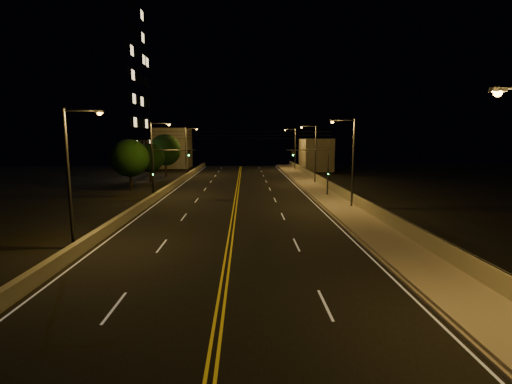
{
  "coord_description": "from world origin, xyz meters",
  "views": [
    {
      "loc": [
        1.07,
        -13.49,
        7.17
      ],
      "look_at": [
        2.0,
        18.0,
        2.5
      ],
      "focal_mm": 26.0,
      "sensor_mm": 36.0,
      "label": 1
    }
  ],
  "objects_px": {
    "building_tower": "(70,89)",
    "tree_1": "(150,158)",
    "traffic_signal_right": "(320,166)",
    "traffic_signal_left": "(162,167)",
    "streetlight_3": "(294,147)",
    "streetlight_6": "(187,148)",
    "streetlight_1": "(351,157)",
    "tree_2": "(165,150)",
    "streetlight_4": "(72,169)",
    "tree_0": "(130,158)",
    "streetlight_5": "(154,154)",
    "streetlight_2": "(314,150)"
  },
  "relations": [
    {
      "from": "building_tower",
      "to": "tree_2",
      "type": "xyz_separation_m",
      "value": [
        15.9,
        0.74,
        -10.62
      ]
    },
    {
      "from": "traffic_signal_right",
      "to": "building_tower",
      "type": "distance_m",
      "value": 47.33
    },
    {
      "from": "streetlight_3",
      "to": "traffic_signal_right",
      "type": "relative_size",
      "value": 1.53
    },
    {
      "from": "streetlight_3",
      "to": "tree_2",
      "type": "relative_size",
      "value": 1.16
    },
    {
      "from": "streetlight_3",
      "to": "building_tower",
      "type": "xyz_separation_m",
      "value": [
        -40.9,
        -11.82,
        10.28
      ]
    },
    {
      "from": "tree_1",
      "to": "traffic_signal_right",
      "type": "bearing_deg",
      "value": -33.51
    },
    {
      "from": "tree_0",
      "to": "tree_1",
      "type": "bearing_deg",
      "value": 87.59
    },
    {
      "from": "streetlight_6",
      "to": "tree_2",
      "type": "xyz_separation_m",
      "value": [
        -3.56,
        -2.73,
        -0.34
      ]
    },
    {
      "from": "tree_0",
      "to": "tree_1",
      "type": "height_order",
      "value": "tree_0"
    },
    {
      "from": "tree_0",
      "to": "tree_2",
      "type": "distance_m",
      "value": 17.35
    },
    {
      "from": "streetlight_6",
      "to": "tree_1",
      "type": "bearing_deg",
      "value": -111.45
    },
    {
      "from": "streetlight_1",
      "to": "tree_0",
      "type": "xyz_separation_m",
      "value": [
        -26.12,
        14.45,
        -0.83
      ]
    },
    {
      "from": "streetlight_6",
      "to": "traffic_signal_left",
      "type": "bearing_deg",
      "value": -87.57
    },
    {
      "from": "streetlight_6",
      "to": "traffic_signal_left",
      "type": "distance_m",
      "value": 27.04
    },
    {
      "from": "traffic_signal_right",
      "to": "tree_0",
      "type": "bearing_deg",
      "value": 164.22
    },
    {
      "from": "streetlight_1",
      "to": "streetlight_6",
      "type": "height_order",
      "value": "same"
    },
    {
      "from": "streetlight_1",
      "to": "streetlight_5",
      "type": "xyz_separation_m",
      "value": [
        -21.43,
        8.74,
        0.0
      ]
    },
    {
      "from": "streetlight_6",
      "to": "building_tower",
      "type": "bearing_deg",
      "value": -169.9
    },
    {
      "from": "streetlight_6",
      "to": "building_tower",
      "type": "height_order",
      "value": "building_tower"
    },
    {
      "from": "streetlight_1",
      "to": "building_tower",
      "type": "height_order",
      "value": "building_tower"
    },
    {
      "from": "streetlight_2",
      "to": "streetlight_4",
      "type": "relative_size",
      "value": 1.0
    },
    {
      "from": "traffic_signal_right",
      "to": "tree_1",
      "type": "xyz_separation_m",
      "value": [
        -24.2,
        16.02,
        0.16
      ]
    },
    {
      "from": "building_tower",
      "to": "tree_2",
      "type": "relative_size",
      "value": 4.17
    },
    {
      "from": "building_tower",
      "to": "tree_1",
      "type": "height_order",
      "value": "building_tower"
    },
    {
      "from": "building_tower",
      "to": "tree_0",
      "type": "height_order",
      "value": "building_tower"
    },
    {
      "from": "streetlight_6",
      "to": "traffic_signal_right",
      "type": "bearing_deg",
      "value": -53.6
    },
    {
      "from": "streetlight_3",
      "to": "streetlight_4",
      "type": "distance_m",
      "value": 59.47
    },
    {
      "from": "tree_0",
      "to": "traffic_signal_right",
      "type": "bearing_deg",
      "value": -15.78
    },
    {
      "from": "streetlight_5",
      "to": "tree_0",
      "type": "distance_m",
      "value": 7.43
    },
    {
      "from": "streetlight_1",
      "to": "building_tower",
      "type": "distance_m",
      "value": 52.35
    },
    {
      "from": "streetlight_2",
      "to": "tree_0",
      "type": "distance_m",
      "value": 26.69
    },
    {
      "from": "traffic_signal_left",
      "to": "building_tower",
      "type": "distance_m",
      "value": 33.4
    },
    {
      "from": "streetlight_1",
      "to": "tree_2",
      "type": "distance_m",
      "value": 40.42
    },
    {
      "from": "traffic_signal_left",
      "to": "tree_2",
      "type": "bearing_deg",
      "value": 100.99
    },
    {
      "from": "streetlight_2",
      "to": "streetlight_3",
      "type": "xyz_separation_m",
      "value": [
        0.0,
        22.98,
        0.0
      ]
    },
    {
      "from": "traffic_signal_left",
      "to": "tree_2",
      "type": "distance_m",
      "value": 24.73
    },
    {
      "from": "traffic_signal_right",
      "to": "streetlight_3",
      "type": "bearing_deg",
      "value": 87.5
    },
    {
      "from": "streetlight_6",
      "to": "traffic_signal_right",
      "type": "distance_m",
      "value": 33.55
    },
    {
      "from": "streetlight_3",
      "to": "streetlight_5",
      "type": "xyz_separation_m",
      "value": [
        -21.43,
        -34.1,
        0.0
      ]
    },
    {
      "from": "streetlight_1",
      "to": "tree_2",
      "type": "xyz_separation_m",
      "value": [
        -25.0,
        31.76,
        -0.34
      ]
    },
    {
      "from": "streetlight_5",
      "to": "tree_2",
      "type": "bearing_deg",
      "value": 98.81
    },
    {
      "from": "streetlight_4",
      "to": "streetlight_6",
      "type": "distance_m",
      "value": 47.12
    },
    {
      "from": "streetlight_2",
      "to": "tree_1",
      "type": "distance_m",
      "value": 26.03
    },
    {
      "from": "streetlight_4",
      "to": "tree_2",
      "type": "bearing_deg",
      "value": 94.59
    },
    {
      "from": "traffic_signal_right",
      "to": "traffic_signal_left",
      "type": "xyz_separation_m",
      "value": [
        -18.75,
        0.0,
        0.0
      ]
    },
    {
      "from": "tree_1",
      "to": "tree_2",
      "type": "distance_m",
      "value": 8.32
    },
    {
      "from": "streetlight_4",
      "to": "streetlight_6",
      "type": "relative_size",
      "value": 1.0
    },
    {
      "from": "streetlight_3",
      "to": "tree_1",
      "type": "bearing_deg",
      "value": -143.11
    },
    {
      "from": "traffic_signal_left",
      "to": "tree_1",
      "type": "bearing_deg",
      "value": 108.79
    },
    {
      "from": "traffic_signal_left",
      "to": "tree_1",
      "type": "relative_size",
      "value": 0.95
    }
  ]
}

